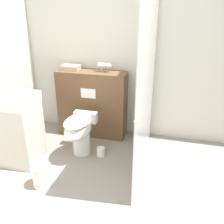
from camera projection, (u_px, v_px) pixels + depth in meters
name	position (u px, v px, depth m)	size (l,w,h in m)	color
ground_plane	(83.00, 219.00, 2.39)	(12.00, 12.00, 0.00)	gray
wall_back	(126.00, 53.00, 3.56)	(8.00, 0.06, 2.50)	silver
partition_panel	(92.00, 104.00, 3.78)	(1.03, 0.32, 1.00)	brown
shower_glass	(147.00, 90.00, 2.84)	(0.04, 1.58, 1.97)	silver
toilet	(80.00, 131.00, 3.28)	(0.32, 0.60, 0.54)	white
sink_vanity	(15.00, 129.00, 3.11)	(0.58, 0.44, 1.06)	beige
hair_drier	(105.00, 66.00, 3.52)	(0.20, 0.08, 0.13)	#B7B7BC
folded_towel	(71.00, 68.00, 3.65)	(0.26, 0.18, 0.07)	tan
spare_toilet_roll	(101.00, 152.00, 3.37)	(0.11, 0.11, 0.12)	white
waste_bin	(42.00, 176.00, 2.78)	(0.21, 0.21, 0.26)	silver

